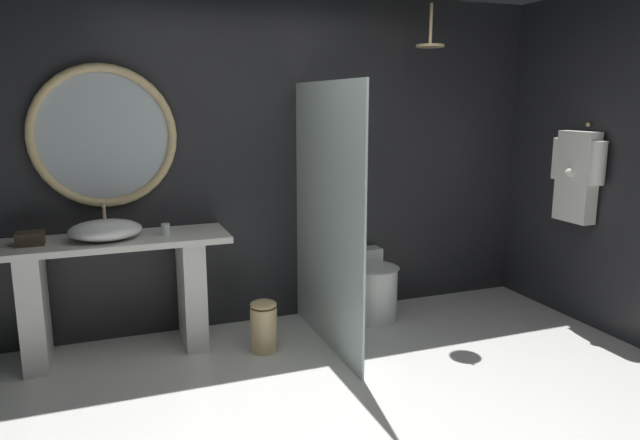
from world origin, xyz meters
TOP-DOWN VIEW (x-y plane):
  - ground_plane at (0.00, 0.00)m, footprint 5.76×5.76m
  - back_wall_panel at (0.00, 1.90)m, footprint 4.80×0.10m
  - side_wall_right at (2.35, 0.76)m, footprint 0.10×2.47m
  - vanity_counter at (-1.25, 1.57)m, footprint 1.58×0.53m
  - vessel_sink at (-1.28, 1.53)m, footprint 0.48×0.39m
  - tumbler_cup at (-0.89, 1.52)m, footprint 0.06×0.06m
  - tissue_box at (-1.75, 1.55)m, footprint 0.17×0.14m
  - round_wall_mirror at (-1.25, 1.81)m, footprint 1.01×0.06m
  - shower_glass_panel at (0.20, 1.20)m, footprint 0.02×1.30m
  - rain_shower_head at (1.17, 1.48)m, footprint 0.22×0.22m
  - hanging_bathrobe at (2.21, 0.95)m, footprint 0.20×0.51m
  - toilet at (0.74, 1.57)m, footprint 0.40×0.60m
  - waste_bin at (-0.27, 1.23)m, footprint 0.19×0.19m

SIDE VIEW (x-z plane):
  - ground_plane at x=0.00m, z-range 0.00..0.00m
  - waste_bin at x=-0.27m, z-range 0.00..0.38m
  - toilet at x=0.74m, z-range 0.00..0.54m
  - vanity_counter at x=-1.25m, z-range 0.08..0.92m
  - tumbler_cup at x=-0.89m, z-range 0.84..0.93m
  - tissue_box at x=-1.75m, z-range 0.84..0.93m
  - vessel_sink at x=-1.28m, z-range 0.80..1.03m
  - shower_glass_panel at x=0.20m, z-range 0.00..1.91m
  - hanging_bathrobe at x=2.21m, z-range 0.83..1.61m
  - back_wall_panel at x=0.00m, z-range 0.00..2.60m
  - side_wall_right at x=2.35m, z-range 0.00..2.60m
  - round_wall_mirror at x=-1.25m, z-range 1.02..2.03m
  - rain_shower_head at x=1.17m, z-range 2.05..2.37m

